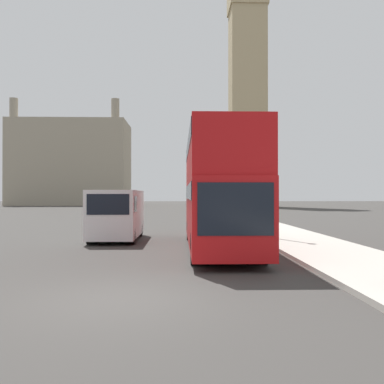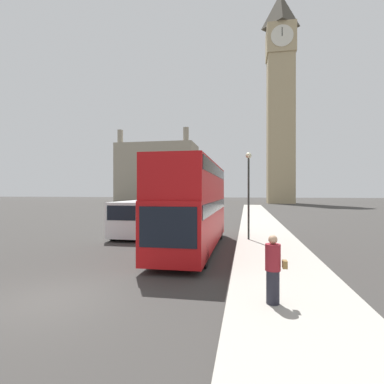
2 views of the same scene
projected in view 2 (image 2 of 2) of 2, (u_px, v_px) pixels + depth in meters
The scene contains 8 objects.
ground_plane at pixel (48, 300), 8.47m from camera, with size 300.00×300.00×0.00m, color #383533.
sidewalk_strip at pixel (301, 316), 7.25m from camera, with size 3.65×120.00×0.15m.
clock_tower at pixel (280, 95), 78.65m from camera, with size 7.27×7.44×55.40m.
building_block_distant at pixel (158, 173), 97.93m from camera, with size 24.82×14.02×22.46m.
red_double_decker_bus at pixel (194, 202), 15.99m from camera, with size 2.47×10.79×4.55m.
white_van at pixel (137, 218), 20.44m from camera, with size 2.16×5.32×2.43m.
pedestrian at pixel (273, 269), 7.83m from camera, with size 0.56×0.40×1.80m.
street_lamp at pixel (249, 182), 18.38m from camera, with size 0.36×0.36×5.34m.
Camera 2 is at (5.53, -7.60, 3.09)m, focal length 28.00 mm.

